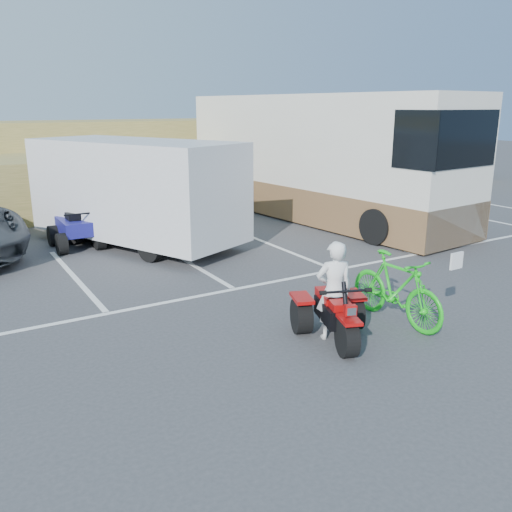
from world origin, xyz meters
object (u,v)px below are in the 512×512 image
green_dirt_bike (396,289)px  quad_atv_green (105,239)px  quad_atv_blue (77,247)px  rv_motorhome (317,166)px  cargo_trailer (136,189)px  rider (334,291)px  red_trike_atv (335,341)px

green_dirt_bike → quad_atv_green: 9.27m
quad_atv_blue → quad_atv_green: (0.92, 0.55, 0.00)m
rv_motorhome → quad_atv_green: size_ratio=8.90×
green_dirt_bike → rv_motorhome: size_ratio=0.18×
cargo_trailer → quad_atv_blue: size_ratio=4.04×
cargo_trailer → rv_motorhome: rv_motorhome is taller
rider → quad_atv_blue: rider is taller
red_trike_atv → cargo_trailer: 8.04m
cargo_trailer → red_trike_atv: bearing=-109.5°
green_dirt_bike → cargo_trailer: (-2.02, 7.77, 0.91)m
rv_motorhome → quad_atv_blue: rv_motorhome is taller
cargo_trailer → quad_atv_blue: (-1.58, 0.54, -1.54)m
red_trike_atv → quad_atv_blue: bearing=125.0°
quad_atv_green → rv_motorhome: bearing=-3.8°
green_dirt_bike → quad_atv_green: size_ratio=1.63×
red_trike_atv → cargo_trailer: cargo_trailer is taller
cargo_trailer → quad_atv_blue: bearing=137.3°
rider → rv_motorhome: (5.98, 8.38, 0.92)m
cargo_trailer → quad_atv_green: size_ratio=5.11×
rider → quad_atv_green: size_ratio=1.29×
green_dirt_bike → quad_atv_blue: bearing=111.6°
quad_atv_green → rider: bearing=-81.9°
quad_atv_blue → rv_motorhome: bearing=0.6°
cargo_trailer → rider: bearing=-109.0°
red_trike_atv → rv_motorhome: size_ratio=0.14×
red_trike_atv → rider: bearing=90.0°
rv_motorhome → quad_atv_green: bearing=170.9°
cargo_trailer → rv_motorhome: 6.66m
red_trike_atv → rv_motorhome: 10.58m
red_trike_atv → rider: rider is taller
rider → quad_atv_blue: size_ratio=1.02×
rv_motorhome → green_dirt_bike: bearing=-124.3°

